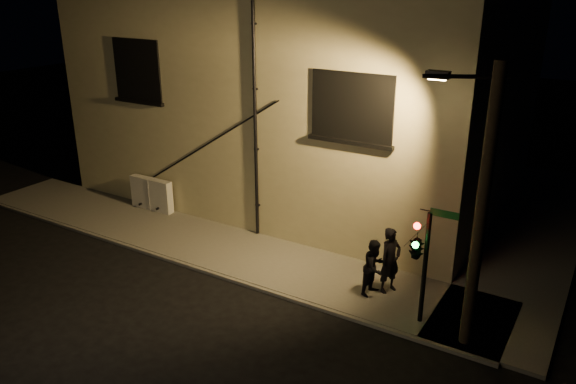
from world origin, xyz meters
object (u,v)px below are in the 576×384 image
Objects in this scene: utility_cabinet at (152,194)px; pedestrian_a at (390,260)px; pedestrian_b at (374,267)px; streetlamp_pole at (478,205)px; traffic_signal at (418,247)px.

pedestrian_a is at bearing -5.70° from utility_cabinet.
utility_cabinet is at bearing 93.69° from pedestrian_b.
utility_cabinet is at bearing 169.89° from streetlamp_pole.
utility_cabinet is 0.99× the size of pedestrian_a.
streetlamp_pole reaches higher than traffic_signal.
pedestrian_b is at bearing 162.31° from streetlamp_pole.
pedestrian_b is (9.80, -1.36, 0.19)m from utility_cabinet.
streetlamp_pole reaches higher than pedestrian_b.
pedestrian_b is at bearing 151.27° from traffic_signal.
traffic_signal reaches higher than utility_cabinet.
pedestrian_a is 1.18× the size of pedestrian_b.
pedestrian_a is (10.13, -1.01, 0.34)m from utility_cabinet.
traffic_signal is at bearing 175.52° from streetlamp_pole.
pedestrian_a is 0.61× the size of traffic_signal.
pedestrian_b is (-0.32, -0.35, -0.14)m from pedestrian_a.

